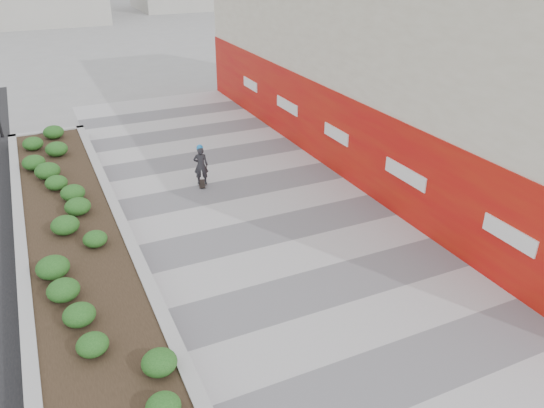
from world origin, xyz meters
The scene contains 6 objects.
ground centered at (0.00, 0.00, 0.00)m, with size 160.00×160.00×0.00m, color gray.
walkway centered at (0.00, 3.00, 0.01)m, with size 8.00×36.00×0.01m, color #A8A8AD.
building centered at (6.98, 8.98, 3.98)m, with size 6.04×24.08×8.00m.
planter centered at (-5.50, 7.00, 0.42)m, with size 3.00×18.00×0.90m.
manhole_cover centered at (0.50, 3.00, 0.00)m, with size 0.44×0.44×0.01m, color #595654.
skateboarder centered at (-0.92, 8.96, 0.78)m, with size 0.59×0.75×1.53m.
Camera 1 is at (-5.87, -7.58, 7.89)m, focal length 35.00 mm.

